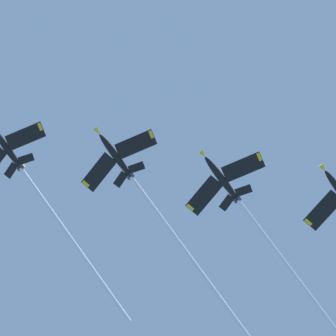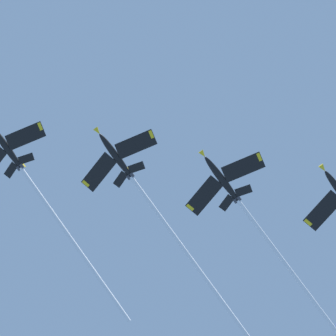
{
  "view_description": "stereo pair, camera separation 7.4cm",
  "coord_description": "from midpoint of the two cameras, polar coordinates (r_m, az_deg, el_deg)",
  "views": [
    {
      "loc": [
        -22.61,
        11.01,
        1.92
      ],
      "look_at": [
        -12.05,
        -24.57,
        128.0
      ],
      "focal_mm": 63.61,
      "sensor_mm": 36.0,
      "label": 1
    },
    {
      "loc": [
        -22.54,
        11.04,
        1.92
      ],
      "look_at": [
        -12.05,
        -24.57,
        128.0
      ],
      "focal_mm": 63.61,
      "sensor_mm": 36.0,
      "label": 2
    }
  ],
  "objects": [
    {
      "name": "jet_lead",
      "position": [
        139.04,
        -12.6,
        -1.92
      ],
      "size": [
        26.26,
        51.88,
        14.57
      ],
      "color": "black"
    },
    {
      "name": "jet_second",
      "position": [
        132.96,
        -1.69,
        -3.44
      ],
      "size": [
        27.95,
        54.4,
        15.11
      ],
      "color": "black"
    },
    {
      "name": "jet_third",
      "position": [
        132.28,
        8.7,
        -5.77
      ],
      "size": [
        28.94,
        55.85,
        13.49
      ],
      "color": "black"
    }
  ]
}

